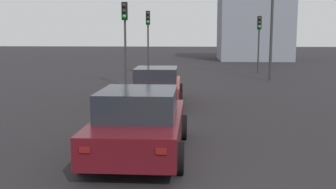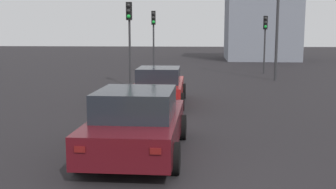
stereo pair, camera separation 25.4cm
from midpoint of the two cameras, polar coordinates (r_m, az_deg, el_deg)
The scene contains 7 objects.
ground_plane at distance 8.21m, azimuth 4.83°, elevation -11.67°, with size 160.00×160.00×0.20m, color black.
car_red_right_lead at distance 15.91m, azimuth -0.78°, elevation 1.17°, with size 4.48×2.10×1.44m.
car_maroon_right_second at distance 9.31m, azimuth -3.52°, elevation -3.92°, with size 4.38×2.10×1.50m.
traffic_light_near_left at distance 21.18m, azimuth -5.06°, elevation 9.40°, with size 0.32×0.29×4.30m.
traffic_light_near_right at distance 28.83m, azimuth 13.59°, elevation 8.40°, with size 0.32×0.29×3.91m.
traffic_light_far_left at distance 27.34m, azimuth -1.76°, elevation 9.06°, with size 0.33×0.30×4.20m.
building_facade_left at distance 44.94m, azimuth 12.92°, elevation 11.06°, with size 8.70×7.11×9.87m, color gray.
Camera 2 is at (-7.70, -0.12, 2.72)m, focal length 43.88 mm.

